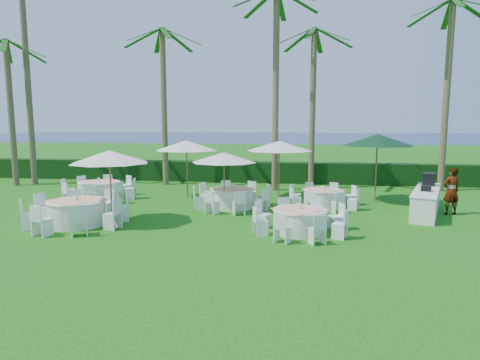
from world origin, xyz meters
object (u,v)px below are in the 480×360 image
at_px(banquet_table_e, 232,198).
at_px(banquet_table_f, 323,198).
at_px(buffet_table, 426,201).
at_px(banquet_table_d, 99,190).
at_px(umbrella_a, 110,157).
at_px(umbrella_c, 187,145).
at_px(banquet_table_c, 300,220).
at_px(staff_person, 451,191).
at_px(banquet_table_a, 77,212).
at_px(umbrella_d, 279,146).
at_px(umbrella_b, 224,157).
at_px(umbrella_green, 377,140).

height_order(banquet_table_e, banquet_table_f, banquet_table_e).
bearing_deg(buffet_table, banquet_table_d, 175.71).
relative_size(umbrella_a, umbrella_c, 0.91).
distance_m(banquet_table_e, banquet_table_f, 3.79).
height_order(banquet_table_c, staff_person, staff_person).
bearing_deg(banquet_table_c, umbrella_a, 177.54).
bearing_deg(buffet_table, banquet_table_f, 168.75).
height_order(umbrella_a, staff_person, umbrella_a).
relative_size(banquet_table_a, staff_person, 1.88).
distance_m(banquet_table_a, umbrella_d, 9.14).
bearing_deg(umbrella_a, banquet_table_a, -160.69).
bearing_deg(banquet_table_a, umbrella_b, 35.49).
relative_size(umbrella_c, buffet_table, 0.71).
height_order(banquet_table_a, banquet_table_c, banquet_table_a).
height_order(umbrella_a, umbrella_d, umbrella_d).
relative_size(banquet_table_a, banquet_table_e, 1.10).
bearing_deg(banquet_table_f, umbrella_green, 31.65).
distance_m(umbrella_green, buffet_table, 3.45).
distance_m(umbrella_b, umbrella_green, 6.83).
bearing_deg(banquet_table_c, banquet_table_a, -179.24).
relative_size(umbrella_a, umbrella_d, 0.89).
bearing_deg(buffet_table, umbrella_d, 156.20).
relative_size(umbrella_d, buffet_table, 0.73).
bearing_deg(umbrella_a, umbrella_c, 77.07).
height_order(umbrella_a, umbrella_green, umbrella_green).
distance_m(umbrella_b, buffet_table, 7.96).
xyz_separation_m(umbrella_a, buffet_table, (11.21, 3.17, -1.80)).
relative_size(umbrella_c, umbrella_d, 0.98).
height_order(umbrella_b, umbrella_c, umbrella_c).
height_order(banquet_table_d, umbrella_d, umbrella_d).
bearing_deg(banquet_table_a, banquet_table_d, 108.99).
xyz_separation_m(banquet_table_a, banquet_table_d, (-1.58, 4.59, -0.02)).
relative_size(banquet_table_c, umbrella_green, 0.94).
xyz_separation_m(banquet_table_c, umbrella_d, (-0.94, 5.98, 2.02)).
xyz_separation_m(banquet_table_a, umbrella_d, (6.54, 6.08, 1.97)).
xyz_separation_m(banquet_table_f, buffet_table, (3.81, -0.76, 0.12)).
bearing_deg(staff_person, umbrella_a, -1.41).
xyz_separation_m(banquet_table_e, umbrella_a, (-3.68, -3.21, 1.89)).
bearing_deg(banquet_table_f, banquet_table_e, -169.07).
distance_m(banquet_table_e, umbrella_a, 5.24).
relative_size(umbrella_d, umbrella_green, 0.96).
xyz_separation_m(umbrella_b, staff_person, (8.66, 0.30, -1.19)).
xyz_separation_m(banquet_table_c, umbrella_b, (-2.99, 3.10, 1.70)).
height_order(banquet_table_f, umbrella_a, umbrella_a).
distance_m(umbrella_b, staff_person, 8.74).
bearing_deg(banquet_table_a, umbrella_d, 42.92).
height_order(umbrella_b, umbrella_green, umbrella_green).
xyz_separation_m(banquet_table_d, umbrella_a, (2.65, -4.21, 1.87)).
xyz_separation_m(banquet_table_e, umbrella_d, (1.78, 2.49, 2.00)).
bearing_deg(banquet_table_f, umbrella_c, 167.84).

